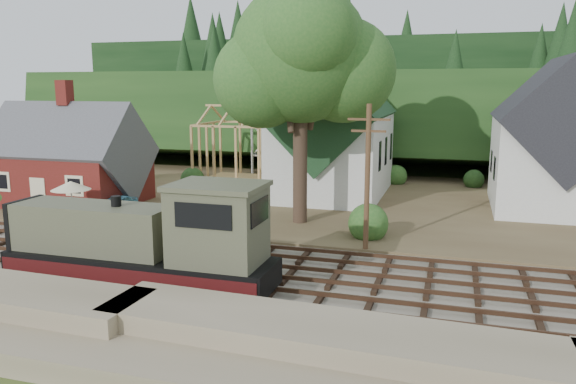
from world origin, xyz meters
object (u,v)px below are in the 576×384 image
(car_green, at_px, (29,187))
(car_blue, at_px, (116,206))
(patio_set, at_px, (71,187))
(locomotive, at_px, (148,244))

(car_green, bearing_deg, car_blue, -117.37)
(car_blue, relative_size, patio_set, 1.40)
(locomotive, bearing_deg, car_blue, 129.11)
(locomotive, bearing_deg, car_green, 142.22)
(car_green, distance_m, patio_set, 11.87)
(locomotive, relative_size, patio_set, 4.45)
(car_green, bearing_deg, locomotive, -133.88)
(car_blue, bearing_deg, locomotive, -51.76)
(car_blue, height_order, patio_set, patio_set)
(locomotive, relative_size, car_blue, 3.17)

